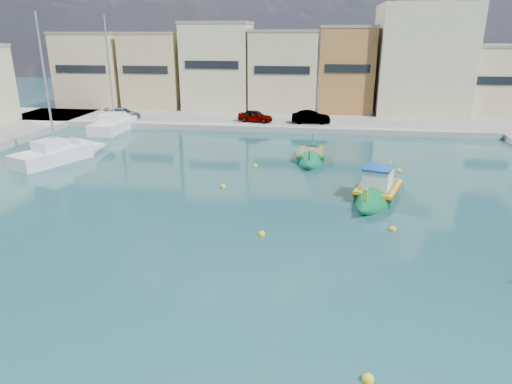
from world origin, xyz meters
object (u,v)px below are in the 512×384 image
(luzzu_green, at_px, (311,156))
(yacht_midnorth, at_px, (71,152))
(yacht_north, at_px, (121,123))
(luzzu_blue_cabin, at_px, (378,191))
(church_block, at_px, (422,43))

(luzzu_green, distance_m, yacht_midnorth, 19.27)
(yacht_north, height_order, yacht_midnorth, yacht_north)
(yacht_midnorth, bearing_deg, yacht_north, 95.67)
(luzzu_blue_cabin, bearing_deg, yacht_north, 143.11)
(luzzu_blue_cabin, distance_m, yacht_north, 30.86)
(yacht_midnorth, bearing_deg, church_block, 37.61)
(church_block, xyz_separation_m, yacht_north, (-32.14, -11.41, -7.93))
(luzzu_green, height_order, yacht_midnorth, yacht_midnorth)
(luzzu_blue_cabin, xyz_separation_m, yacht_midnorth, (-23.45, 6.12, 0.09))
(yacht_north, bearing_deg, yacht_midnorth, -84.33)
(luzzu_blue_cabin, distance_m, yacht_midnorth, 24.24)
(luzzu_blue_cabin, relative_size, yacht_midnorth, 0.76)
(yacht_north, xyz_separation_m, yacht_midnorth, (1.23, -12.40, -0.01))
(yacht_north, distance_m, yacht_midnorth, 12.46)
(church_block, xyz_separation_m, luzzu_green, (-11.75, -21.65, -8.14))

